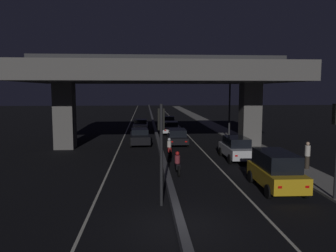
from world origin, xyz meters
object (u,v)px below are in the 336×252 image
at_px(car_black_third, 177,137).
at_px(car_white_fourth, 170,127).
at_px(car_white_second, 236,148).
at_px(pedestrian_on_sidewalk, 307,155).
at_px(car_taxi_yellow_lead, 276,170).
at_px(car_black_lead_oncoming, 140,137).
at_px(motorcycle_black_filtering_near, 177,165).
at_px(motorcycle_red_filtering_mid, 169,148).
at_px(car_black_fifth, 168,121).
at_px(car_white_second_oncoming, 141,125).
at_px(traffic_light_left_of_median, 161,136).
at_px(street_lamp, 226,94).

xyz_separation_m(car_black_third, car_white_fourth, (-0.01, 7.96, -0.02)).
xyz_separation_m(car_white_second, pedestrian_on_sidewalk, (3.60, -3.61, 0.12)).
relative_size(car_taxi_yellow_lead, car_white_fourth, 0.95).
distance_m(car_white_second, car_white_fourth, 15.31).
relative_size(car_white_second, car_black_lead_oncoming, 0.94).
xyz_separation_m(car_taxi_yellow_lead, motorcycle_black_filtering_near, (-4.78, 3.42, -0.43)).
bearing_deg(motorcycle_black_filtering_near, car_black_third, -7.26).
height_order(car_white_second, motorcycle_black_filtering_near, car_white_second).
xyz_separation_m(car_white_second, motorcycle_red_filtering_mid, (-4.85, 1.75, -0.28)).
height_order(car_white_second, car_black_lead_oncoming, car_white_second).
xyz_separation_m(car_white_fourth, car_black_fifth, (0.37, 8.37, -0.04)).
relative_size(car_white_second_oncoming, motorcycle_black_filtering_near, 2.27).
height_order(car_taxi_yellow_lead, car_black_lead_oncoming, car_taxi_yellow_lead).
relative_size(traffic_light_left_of_median, car_white_second, 1.06).
bearing_deg(car_black_third, pedestrian_on_sidewalk, -144.23).
bearing_deg(street_lamp, traffic_light_left_of_median, -111.68).
relative_size(street_lamp, car_taxi_yellow_lead, 1.88).
height_order(motorcycle_black_filtering_near, pedestrian_on_sidewalk, pedestrian_on_sidewalk).
distance_m(car_taxi_yellow_lead, car_white_fourth, 22.54).
height_order(car_white_second_oncoming, pedestrian_on_sidewalk, pedestrian_on_sidewalk).
bearing_deg(pedestrian_on_sidewalk, motorcycle_black_filtering_near, -177.60).
height_order(car_white_fourth, car_white_second_oncoming, car_white_fourth).
xyz_separation_m(traffic_light_left_of_median, car_white_second_oncoming, (-1.27, 27.33, -2.36)).
height_order(car_black_lead_oncoming, pedestrian_on_sidewalk, pedestrian_on_sidewalk).
distance_m(car_taxi_yellow_lead, car_white_second_oncoming, 26.50).
xyz_separation_m(street_lamp, car_taxi_yellow_lead, (-1.77, -17.75, -3.68)).
relative_size(street_lamp, car_black_lead_oncoming, 1.73).
bearing_deg(street_lamp, motorcycle_red_filtering_mid, -127.52).
height_order(car_black_third, car_white_fourth, car_black_third).
bearing_deg(car_black_fifth, motorcycle_black_filtering_near, 179.88).
bearing_deg(car_white_fourth, car_black_lead_oncoming, 157.65).
height_order(car_white_fourth, pedestrian_on_sidewalk, pedestrian_on_sidewalk).
bearing_deg(car_taxi_yellow_lead, car_white_second_oncoming, 16.95).
xyz_separation_m(car_white_second, car_black_third, (-3.72, 6.89, -0.10)).
height_order(car_taxi_yellow_lead, car_white_second, car_taxi_yellow_lead).
height_order(car_white_second_oncoming, motorcycle_black_filtering_near, car_white_second_oncoming).
distance_m(street_lamp, car_white_second_oncoming, 12.55).
xyz_separation_m(car_white_fourth, motorcycle_red_filtering_mid, (-1.12, -13.10, -0.16)).
relative_size(car_white_second, motorcycle_black_filtering_near, 2.32).
relative_size(car_white_fourth, car_black_fifth, 1.09).
bearing_deg(car_white_second, car_taxi_yellow_lead, -179.87).
bearing_deg(motorcycle_red_filtering_mid, car_white_fourth, -6.20).
height_order(traffic_light_left_of_median, car_black_third, traffic_light_left_of_median).
height_order(traffic_light_left_of_median, motorcycle_red_filtering_mid, traffic_light_left_of_median).
height_order(street_lamp, car_white_fourth, street_lamp).
bearing_deg(car_black_third, traffic_light_left_of_median, 172.73).
distance_m(car_black_third, car_black_lead_oncoming, 3.54).
bearing_deg(motorcycle_black_filtering_near, pedestrian_on_sidewalk, -89.31).
bearing_deg(car_black_fifth, car_taxi_yellow_lead, -170.87).
relative_size(car_white_second, car_white_fourth, 0.97).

